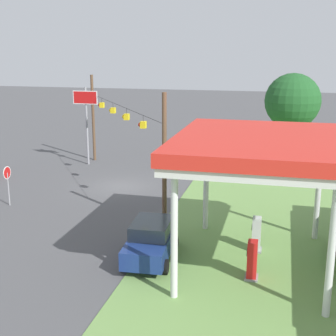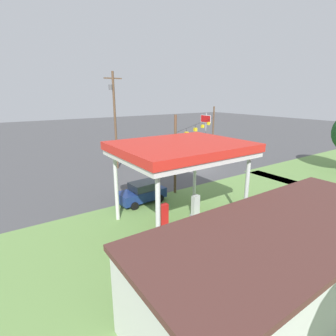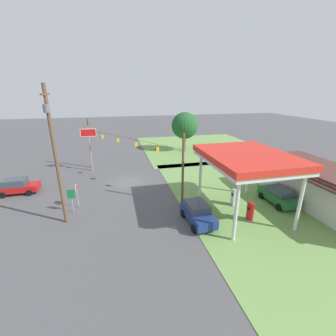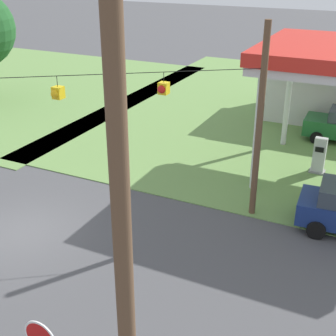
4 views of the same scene
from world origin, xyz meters
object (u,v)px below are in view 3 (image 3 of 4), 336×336
at_px(gas_station_canopy, 247,159).
at_px(stop_sign_roadside, 77,191).
at_px(stop_sign_overhead, 89,140).
at_px(fuel_pump_near, 234,198).
at_px(car_at_pumps_rear, 278,195).
at_px(gas_station_store, 327,189).
at_px(car_at_pumps_front, 198,213).
at_px(utility_pole_main, 55,152).
at_px(tree_west_verge, 185,126).
at_px(car_on_crossroad, 17,186).
at_px(route_sign, 71,196).
at_px(fuel_pump_far, 250,212).

relative_size(gas_station_canopy, stop_sign_roadside, 3.53).
bearing_deg(stop_sign_overhead, fuel_pump_near, 46.03).
bearing_deg(car_at_pumps_rear, stop_sign_overhead, 51.08).
height_order(gas_station_store, car_at_pumps_front, gas_station_store).
distance_m(stop_sign_overhead, utility_pole_main, 13.93).
distance_m(gas_station_store, tree_west_verge, 25.82).
relative_size(utility_pole_main, tree_west_verge, 1.57).
distance_m(car_at_pumps_rear, car_on_crossroad, 28.63).
xyz_separation_m(gas_station_canopy, utility_pole_main, (-2.07, -16.09, 1.10)).
distance_m(gas_station_canopy, tree_west_verge, 23.81).
distance_m(gas_station_canopy, car_at_pumps_rear, 6.49).
bearing_deg(route_sign, car_at_pumps_front, 68.38).
distance_m(car_at_pumps_front, tree_west_verge, 25.48).
distance_m(fuel_pump_near, stop_sign_roadside, 15.75).
height_order(gas_station_canopy, fuel_pump_far, gas_station_canopy).
bearing_deg(fuel_pump_near, car_at_pumps_front, -66.16).
distance_m(fuel_pump_near, stop_sign_overhead, 21.03).
relative_size(car_at_pumps_front, car_on_crossroad, 0.99).
distance_m(car_at_pumps_rear, route_sign, 20.65).
xyz_separation_m(fuel_pump_near, car_at_pumps_rear, (0.69, 4.67, 0.12)).
bearing_deg(gas_station_store, stop_sign_roadside, -103.13).
xyz_separation_m(stop_sign_overhead, utility_pole_main, (13.75, -1.20, 1.89)).
xyz_separation_m(gas_station_canopy, fuel_pump_far, (1.45, -0.00, -4.57)).
bearing_deg(gas_station_store, car_at_pumps_front, -91.29).
height_order(stop_sign_roadside, route_sign, stop_sign_roadside).
height_order(fuel_pump_far, stop_sign_overhead, stop_sign_overhead).
bearing_deg(car_at_pumps_front, stop_sign_overhead, -151.81).
bearing_deg(stop_sign_roadside, car_on_crossroad, 55.01).
xyz_separation_m(fuel_pump_far, stop_sign_roadside, (-6.15, -15.38, 0.99)).
bearing_deg(car_at_pumps_front, car_at_pumps_rear, 94.68).
bearing_deg(utility_pole_main, tree_west_verge, 140.70).
bearing_deg(stop_sign_roadside, gas_station_canopy, -107.00).
height_order(utility_pole_main, tree_west_verge, utility_pole_main).
xyz_separation_m(gas_station_canopy, tree_west_verge, (-23.75, 1.65, -0.48)).
distance_m(fuel_pump_far, car_at_pumps_front, 4.75).
xyz_separation_m(fuel_pump_near, car_at_pumps_front, (2.06, -4.67, 0.11)).
height_order(gas_station_canopy, car_at_pumps_front, gas_station_canopy).
xyz_separation_m(route_sign, tree_west_verge, (-19.97, 17.39, 3.20)).
xyz_separation_m(gas_station_store, route_sign, (-4.69, -24.44, -0.26)).
height_order(car_on_crossroad, stop_sign_roadside, stop_sign_roadside).
relative_size(car_at_pumps_front, stop_sign_roadside, 1.70).
distance_m(gas_station_store, car_at_pumps_rear, 4.48).
distance_m(gas_station_canopy, gas_station_store, 9.38).
xyz_separation_m(car_on_crossroad, utility_pole_main, (7.63, 6.43, 5.58)).
relative_size(car_on_crossroad, tree_west_verge, 0.58).
relative_size(stop_sign_roadside, route_sign, 1.04).
distance_m(fuel_pump_far, car_at_pumps_rear, 5.17).
xyz_separation_m(gas_station_store, tree_west_verge, (-24.66, -7.04, 2.94)).
height_order(gas_station_store, fuel_pump_near, gas_station_store).
relative_size(gas_station_canopy, fuel_pump_far, 5.12).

